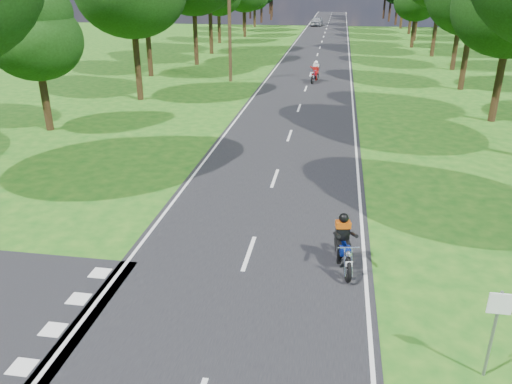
# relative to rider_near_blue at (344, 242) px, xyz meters

# --- Properties ---
(ground) EXTENTS (160.00, 160.00, 0.00)m
(ground) POSITION_rel_rider_near_blue_xyz_m (-2.67, -1.73, -0.78)
(ground) COLOR #175613
(ground) RESTS_ON ground
(main_road) EXTENTS (7.00, 140.00, 0.02)m
(main_road) POSITION_rel_rider_near_blue_xyz_m (-2.67, 48.27, -0.77)
(main_road) COLOR black
(main_road) RESTS_ON ground
(road_markings) EXTENTS (7.40, 140.00, 0.01)m
(road_markings) POSITION_rel_rider_near_blue_xyz_m (-2.80, 46.40, -0.75)
(road_markings) COLOR silver
(road_markings) RESTS_ON main_road
(telegraph_pole) EXTENTS (1.20, 0.26, 8.00)m
(telegraph_pole) POSITION_rel_rider_near_blue_xyz_m (-8.67, 26.27, 3.29)
(telegraph_pole) COLOR #382616
(telegraph_pole) RESTS_ON ground
(road_sign) EXTENTS (0.45, 0.07, 2.00)m
(road_sign) POSITION_rel_rider_near_blue_xyz_m (2.83, -3.74, 0.56)
(road_sign) COLOR slate
(road_sign) RESTS_ON ground
(rider_near_blue) EXTENTS (0.93, 1.90, 1.52)m
(rider_near_blue) POSITION_rel_rider_near_blue_xyz_m (0.00, 0.00, 0.00)
(rider_near_blue) COLOR navy
(rider_near_blue) RESTS_ON main_road
(rider_far_red) EXTENTS (0.98, 2.01, 1.60)m
(rider_far_red) POSITION_rel_rider_near_blue_xyz_m (-2.16, 26.88, 0.04)
(rider_far_red) COLOR #AB0D1B
(rider_far_red) RESTS_ON main_road
(distant_car) EXTENTS (2.08, 4.52, 1.50)m
(distant_car) POSITION_rel_rider_near_blue_xyz_m (-4.49, 77.53, -0.01)
(distant_car) COLOR #B4B7BB
(distant_car) RESTS_ON main_road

